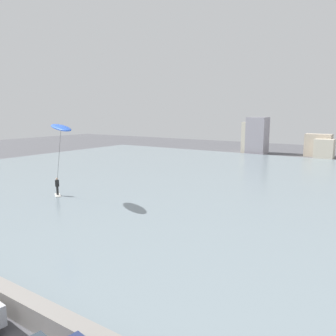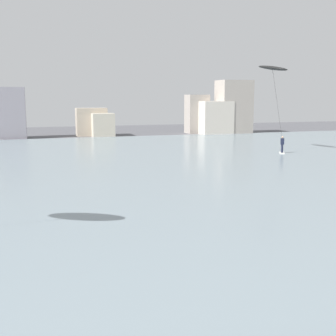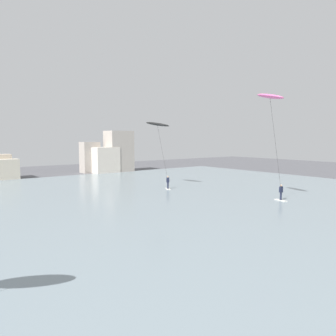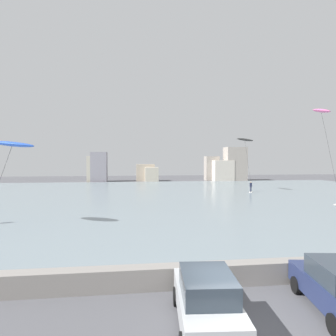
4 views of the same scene
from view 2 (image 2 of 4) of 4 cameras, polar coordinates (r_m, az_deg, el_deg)
The scene contains 3 objects.
water_bay at distance 34.13m, azimuth -3.59°, elevation 0.14°, with size 84.00×52.00×0.10m, color gray.
far_shore_buildings at distance 62.52m, azimuth -3.06°, elevation 7.10°, with size 36.40×5.21×7.89m.
kitesurfer_black at distance 44.46m, azimuth 13.64°, elevation 11.92°, with size 2.19×4.50×8.61m.
Camera 2 is at (-7.94, -2.62, 5.50)m, focal length 46.54 mm.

